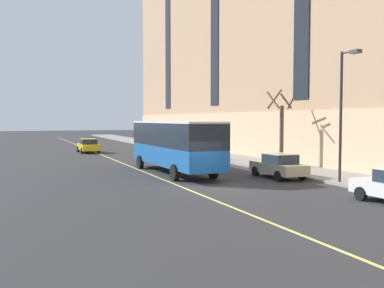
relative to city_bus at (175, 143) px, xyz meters
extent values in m
plane|color=#303033|center=(-0.35, -7.00, -2.08)|extent=(260.00, 260.00, 0.00)
cube|color=gray|center=(8.85, -4.00, -2.01)|extent=(4.67, 160.00, 0.15)
cube|color=#E5B68D|center=(11.11, -7.00, 0.12)|extent=(0.14, 110.00, 4.40)
cube|color=#1E232B|center=(11.13, 34.25, 15.12)|extent=(0.10, 2.00, 23.76)
cube|color=#19569E|center=(0.00, -0.03, -0.82)|extent=(2.86, 11.27, 1.28)
cube|color=black|center=(0.00, -0.03, 0.60)|extent=(2.88, 11.27, 1.56)
cube|color=silver|center=(0.00, -0.03, 1.44)|extent=(2.89, 11.27, 0.12)
cube|color=#19232D|center=(-0.14, 5.61, 0.44)|extent=(2.38, 0.14, 1.17)
cube|color=orange|center=(-0.14, 5.62, 1.20)|extent=(1.81, 0.11, 0.28)
cube|color=black|center=(-0.14, 5.63, -1.36)|extent=(2.53, 0.18, 0.24)
cube|color=white|center=(-1.05, 5.61, -1.11)|extent=(0.28, 0.07, 0.18)
cube|color=white|center=(0.76, 5.65, -1.11)|extent=(0.28, 0.07, 0.18)
cylinder|color=black|center=(-1.39, 3.86, -1.58)|extent=(0.32, 1.01, 1.00)
cylinder|color=black|center=(1.19, 3.93, -1.58)|extent=(0.32, 1.01, 1.00)
cylinder|color=black|center=(-1.21, -3.42, -1.58)|extent=(0.32, 1.01, 1.00)
cylinder|color=black|center=(1.38, -3.36, -1.58)|extent=(0.32, 1.01, 1.00)
cube|color=#BCAD89|center=(5.30, -4.66, -1.44)|extent=(1.79, 4.30, 0.64)
cube|color=#232D38|center=(5.31, -4.87, -0.84)|extent=(1.56, 1.94, 0.56)
cube|color=#BCAD89|center=(5.31, -4.87, -0.54)|extent=(1.52, 1.86, 0.04)
cylinder|color=black|center=(4.43, -3.34, -1.76)|extent=(0.23, 0.64, 0.64)
cylinder|color=black|center=(6.15, -3.32, -1.76)|extent=(0.23, 0.64, 0.64)
cylinder|color=black|center=(4.46, -5.99, -1.76)|extent=(0.23, 0.64, 0.64)
cylinder|color=black|center=(6.17, -5.98, -1.76)|extent=(0.23, 0.64, 0.64)
cube|color=#B7B7BC|center=(5.40, 21.50, -1.44)|extent=(1.90, 4.36, 0.64)
cube|color=#232D38|center=(5.41, 21.29, -0.84)|extent=(1.61, 1.99, 0.56)
cube|color=#B7B7BC|center=(5.41, 21.29, -0.54)|extent=(1.57, 1.90, 0.04)
cylinder|color=black|center=(4.50, 22.81, -1.76)|extent=(0.24, 0.65, 0.64)
cylinder|color=black|center=(6.22, 22.87, -1.76)|extent=(0.24, 0.65, 0.64)
cylinder|color=black|center=(4.58, 20.14, -1.76)|extent=(0.24, 0.65, 0.64)
cylinder|color=black|center=(6.31, 20.20, -1.76)|extent=(0.24, 0.65, 0.64)
cube|color=black|center=(5.35, 8.68, -1.44)|extent=(1.78, 4.71, 0.64)
cube|color=#232D38|center=(5.34, 8.45, -0.84)|extent=(1.53, 2.13, 0.56)
cube|color=black|center=(5.34, 8.45, -0.54)|extent=(1.50, 2.04, 0.04)
cylinder|color=black|center=(4.54, 10.15, -1.76)|extent=(0.23, 0.64, 0.64)
cylinder|color=black|center=(6.20, 10.12, -1.76)|extent=(0.23, 0.64, 0.64)
cylinder|color=black|center=(4.49, 7.24, -1.76)|extent=(0.23, 0.64, 0.64)
cylinder|color=black|center=(6.16, 7.22, -1.76)|extent=(0.23, 0.64, 0.64)
cylinder|color=black|center=(4.47, -12.86, -1.76)|extent=(0.23, 0.64, 0.64)
cube|color=yellow|center=(-2.50, 21.79, -1.44)|extent=(1.85, 4.73, 0.64)
cube|color=#232D38|center=(-2.50, 21.56, -0.84)|extent=(1.62, 2.13, 0.56)
cube|color=yellow|center=(-2.50, 21.56, -0.54)|extent=(1.59, 2.04, 0.04)
cylinder|color=black|center=(-3.41, 23.26, -1.76)|extent=(0.22, 0.64, 0.64)
cylinder|color=black|center=(-1.61, 23.26, -1.76)|extent=(0.22, 0.64, 0.64)
cylinder|color=black|center=(-3.39, 20.33, -1.76)|extent=(0.22, 0.64, 0.64)
cylinder|color=black|center=(-1.60, 20.33, -1.76)|extent=(0.22, 0.64, 0.64)
cylinder|color=brown|center=(8.77, 0.31, 0.37)|extent=(0.31, 0.31, 4.61)
cylinder|color=brown|center=(9.43, 0.12, 2.86)|extent=(0.54, 1.43, 0.89)
cylinder|color=brown|center=(8.59, 1.03, 3.21)|extent=(1.57, 0.52, 1.57)
cylinder|color=brown|center=(7.97, 0.30, 3.10)|extent=(0.18, 1.68, 1.35)
cylinder|color=brown|center=(8.81, -0.19, 3.01)|extent=(1.11, 0.22, 1.16)
cylinder|color=#2D2D30|center=(7.11, -8.28, 1.76)|extent=(0.16, 0.16, 7.39)
cylinder|color=#2D2D30|center=(7.11, -8.83, 5.36)|extent=(0.10, 1.10, 0.10)
cube|color=#3D3D3F|center=(7.11, -9.38, 5.31)|extent=(0.36, 0.60, 0.20)
cylinder|color=red|center=(7.01, 12.72, -1.66)|extent=(0.24, 0.24, 0.55)
sphere|color=silver|center=(7.01, 12.72, -1.31)|extent=(0.20, 0.20, 0.20)
cylinder|color=silver|center=(6.85, 12.72, -1.60)|extent=(0.10, 0.09, 0.09)
cylinder|color=silver|center=(7.17, 12.72, -1.60)|extent=(0.10, 0.09, 0.09)
cube|color=#E0D66B|center=(-1.70, -4.00, -2.08)|extent=(0.16, 140.00, 0.01)
camera|label=1|loc=(-10.25, -28.89, 1.64)|focal=42.00mm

